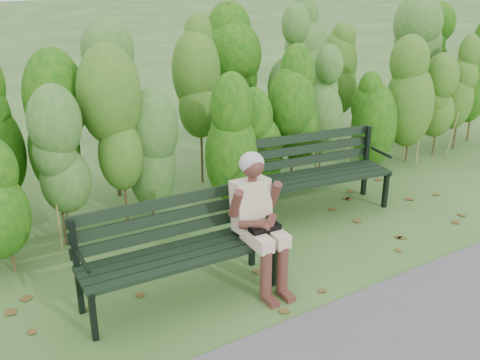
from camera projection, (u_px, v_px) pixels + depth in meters
ground at (259, 261)px, 5.56m from camera, size 80.00×80.00×0.00m
hedge_band at (170, 100)px, 6.55m from camera, size 11.04×1.67×2.42m
leaf_litter at (205, 281)px, 5.21m from camera, size 5.34×2.04×0.01m
bench_left at (176, 242)px, 4.84m from camera, size 1.77×0.68×0.87m
bench_right at (311, 168)px, 6.53m from camera, size 1.86×0.86×0.90m
seated_woman at (258, 213)px, 4.95m from camera, size 0.49×0.71×1.23m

